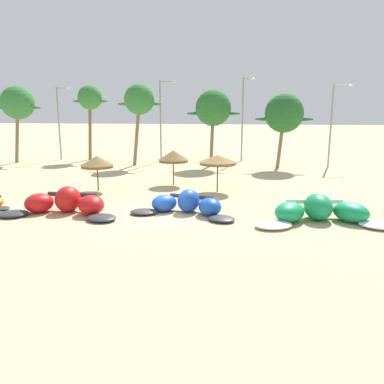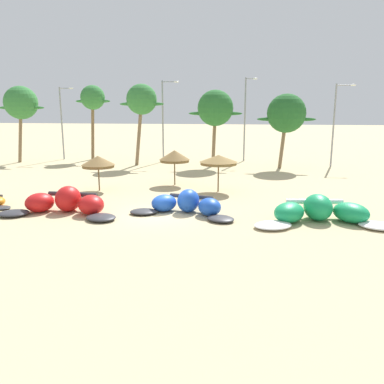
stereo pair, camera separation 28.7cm
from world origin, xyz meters
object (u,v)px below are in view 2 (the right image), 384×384
palm_leftmost (21,103)px  palm_left (93,99)px  lamppost_west (63,119)px  lamppost_east (336,121)px  kite_left_of_center (186,205)px  beach_umbrella_middle (175,156)px  beach_umbrella_near_palms (219,160)px  palm_center_left (215,109)px  palm_center_right (286,114)px  kite_left (65,203)px  beach_umbrella_near_van (98,162)px  palm_left_of_gap (142,100)px  lamppost_west_center (164,117)px  lamppost_east_center (246,116)px  kite_center (320,212)px

palm_leftmost → palm_left: 7.82m
lamppost_west → lamppost_east: 30.82m
kite_left_of_center → beach_umbrella_middle: 8.96m
beach_umbrella_near_palms → palm_center_left: 13.52m
palm_left → palm_center_right: (21.91, -4.11, -1.62)m
beach_umbrella_near_palms → palm_leftmost: bearing=151.0°
kite_left → beach_umbrella_near_palms: (8.45, 7.36, 1.78)m
beach_umbrella_near_van → beach_umbrella_middle: size_ratio=0.94×
palm_left_of_gap → palm_center_right: bearing=-0.1°
palm_left → lamppost_west_center: size_ratio=0.96×
beach_umbrella_near_van → lamppost_east_center: bearing=60.2°
lamppost_east → palm_left_of_gap: bearing=-174.9°
palm_leftmost → lamppost_east_center: (24.70, 4.78, -1.37)m
lamppost_east_center → beach_umbrella_middle: bearing=-109.2°
palm_left_of_gap → palm_center_left: bearing=4.1°
palm_center_right → kite_left_of_center: bearing=-110.9°
kite_center → palm_leftmost: size_ratio=0.92×
kite_left → palm_left: size_ratio=0.85×
palm_left → kite_left_of_center: bearing=-57.2°
kite_left → lamppost_west_center: (1.04, 23.02, 4.51)m
kite_left → palm_leftmost: bearing=125.8°
palm_left → lamppost_east_center: bearing=3.5°
kite_center → lamppost_west_center: size_ratio=0.86×
lamppost_west → lamppost_east_center: 21.57m
kite_center → kite_left_of_center: bearing=174.2°
beach_umbrella_near_van → palm_center_left: size_ratio=0.33×
kite_center → lamppost_east: size_ratio=0.92×
lamppost_west_center → palm_leftmost: bearing=-169.5°
lamppost_west_center → kite_left_of_center: bearing=-74.7°
beach_umbrella_near_van → palm_leftmost: palm_leftmost is taller
beach_umbrella_middle → palm_left_of_gap: size_ratio=0.33×
beach_umbrella_near_van → kite_left: bearing=-86.3°
beach_umbrella_middle → lamppost_west: bearing=139.1°
palm_center_left → kite_center: bearing=-69.6°
lamppost_west_center → lamppost_east_center: size_ratio=0.96×
lamppost_east_center → palm_left_of_gap: bearing=-154.5°
palm_left → palm_center_left: 15.18m
palm_leftmost → lamppost_west_center: size_ratio=0.93×
beach_umbrella_near_palms → palm_left_of_gap: (-9.10, 12.39, 4.50)m
palm_left → palm_center_left: (14.72, -3.52, -1.11)m
beach_umbrella_near_van → palm_left_of_gap: palm_left_of_gap is taller
kite_left_of_center → lamppost_west_center: size_ratio=0.71×
lamppost_east_center → lamppost_east: 9.85m
beach_umbrella_near_palms → palm_left_of_gap: size_ratio=0.33×
palm_left → lamppost_west: (-3.68, -0.42, -2.35)m
kite_left_of_center → lamppost_east_center: (3.09, 23.95, 4.70)m
beach_umbrella_near_palms → palm_leftmost: 26.62m
kite_left_of_center → lamppost_east: (12.34, 20.58, 4.28)m
beach_umbrella_middle → lamppost_east_center: bearing=70.8°
palm_left → palm_left_of_gap: bearing=-30.2°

